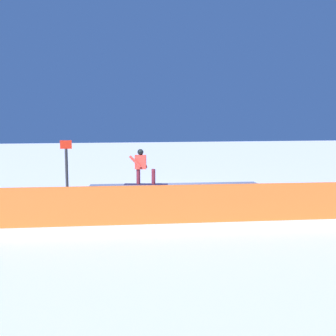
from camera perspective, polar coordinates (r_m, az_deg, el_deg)
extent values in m
plane|color=white|center=(13.23, 1.11, -4.92)|extent=(120.00, 120.00, 0.00)
cube|color=#2669B8|center=(13.19, 1.11, -3.84)|extent=(6.21, 1.56, 0.51)
cube|color=red|center=(13.21, 1.11, -4.38)|extent=(6.22, 1.57, 0.12)
cube|color=gray|center=(13.14, 1.11, -2.66)|extent=(6.22, 1.62, 0.04)
cube|color=black|center=(13.04, -3.57, -2.62)|extent=(1.61, 0.77, 0.01)
cylinder|color=maroon|center=(13.03, -4.80, -1.37)|extent=(0.18, 0.18, 0.56)
cylinder|color=maroon|center=(12.98, -2.36, -1.38)|extent=(0.18, 0.18, 0.56)
cube|color=#E73E33|center=(12.96, -4.44, 0.97)|extent=(0.45, 0.35, 0.51)
sphere|color=black|center=(12.94, -4.45, 2.58)|extent=(0.22, 0.22, 0.22)
cylinder|color=#E73E33|center=(12.82, -5.32, 1.02)|extent=(0.45, 0.22, 0.46)
cylinder|color=#E73E33|center=(13.12, -3.93, 1.14)|extent=(0.29, 0.17, 0.55)
cube|color=orange|center=(9.85, 7.30, -5.67)|extent=(13.69, 2.45, 1.06)
cylinder|color=#262628|center=(13.13, -15.97, -1.10)|extent=(0.10, 0.10, 1.88)
cube|color=red|center=(13.04, -16.11, 3.65)|extent=(0.40, 0.04, 0.30)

